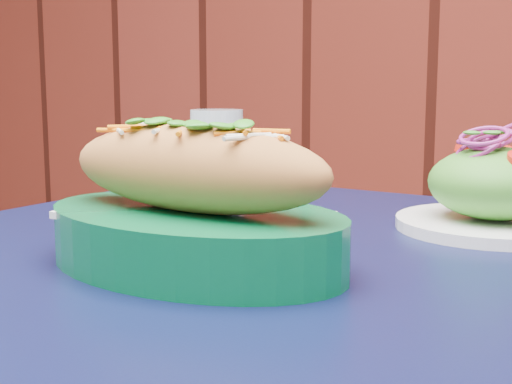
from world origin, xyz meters
The scene contains 4 objects.
cafe_table centered at (-0.05, 1.57, 0.66)m, with size 0.80×0.80×0.75m.
banh_mi_basket centered at (-0.09, 1.49, 0.80)m, with size 0.29×0.19×0.13m.
salad_plate centered at (0.08, 1.78, 0.79)m, with size 0.20×0.20×0.11m.
water_glass centered at (-0.30, 1.82, 0.81)m, with size 0.07×0.07×0.12m, color silver.
Camera 1 is at (0.27, 1.03, 0.91)m, focal length 50.00 mm.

